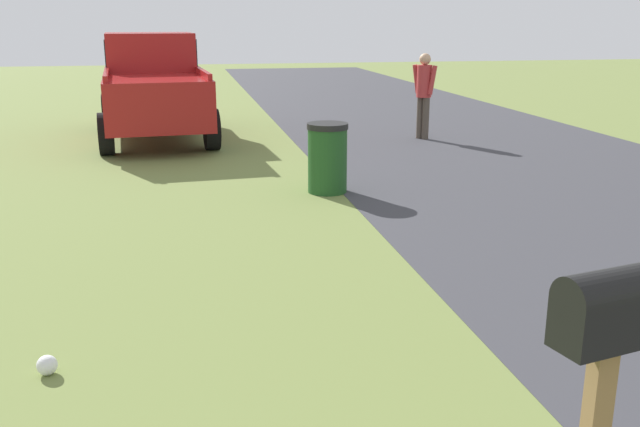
% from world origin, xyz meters
% --- Properties ---
extents(mailbox, '(0.29, 0.49, 1.42)m').
position_xyz_m(mailbox, '(3.26, -0.84, 1.12)').
color(mailbox, brown).
rests_on(mailbox, ground).
extents(pickup_truck, '(5.07, 2.46, 2.09)m').
position_xyz_m(pickup_truck, '(15.75, 1.35, 1.10)').
color(pickup_truck, maroon).
rests_on(pickup_truck, ground).
extents(trash_bin, '(0.57, 0.57, 0.98)m').
position_xyz_m(trash_bin, '(10.36, -1.17, 0.49)').
color(trash_bin, '#1E4C1E').
rests_on(trash_bin, ground).
extents(pedestrian, '(0.42, 0.40, 1.71)m').
position_xyz_m(pedestrian, '(14.45, -4.00, 0.99)').
color(pedestrian, '#4C4238').
rests_on(pedestrian, ground).
extents(litter_bag_near_hydrant, '(0.14, 0.14, 0.14)m').
position_xyz_m(litter_bag_near_hydrant, '(5.57, 1.79, 0.07)').
color(litter_bag_near_hydrant, silver).
rests_on(litter_bag_near_hydrant, ground).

